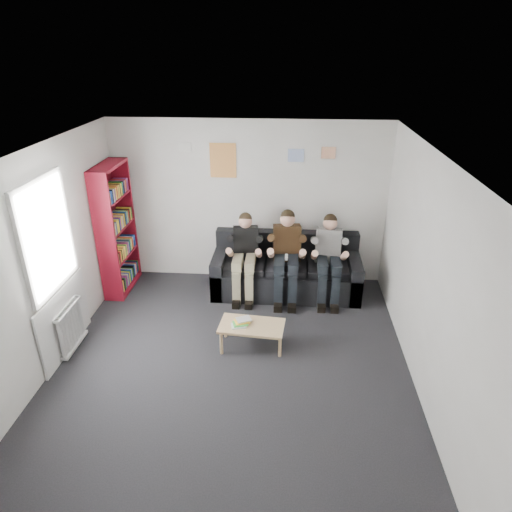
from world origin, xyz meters
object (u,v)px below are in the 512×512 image
(person_left, at_px, (245,257))
(person_right, at_px, (329,259))
(sofa, at_px, (286,272))
(bookshelf, at_px, (117,229))
(coffee_table, at_px, (252,327))
(person_middle, at_px, (286,257))

(person_left, height_order, person_right, person_right)
(person_left, distance_m, person_right, 1.32)
(sofa, distance_m, bookshelf, 2.81)
(coffee_table, relative_size, person_middle, 0.61)
(bookshelf, xyz_separation_m, person_left, (2.06, -0.09, -0.37))
(bookshelf, height_order, person_middle, bookshelf)
(person_middle, bearing_deg, person_left, 172.33)
(person_left, relative_size, person_middle, 0.95)
(coffee_table, bearing_deg, person_right, 52.07)
(sofa, xyz_separation_m, coffee_table, (-0.43, -1.61, -0.03))
(sofa, bearing_deg, person_middle, -90.00)
(coffee_table, distance_m, person_middle, 1.52)
(coffee_table, height_order, person_left, person_left)
(person_right, bearing_deg, person_left, -173.97)
(sofa, xyz_separation_m, bookshelf, (-2.72, -0.12, 0.72))
(sofa, bearing_deg, bookshelf, -177.49)
(sofa, relative_size, person_right, 1.74)
(bookshelf, relative_size, person_left, 1.55)
(sofa, distance_m, person_left, 0.78)
(bookshelf, height_order, coffee_table, bookshelf)
(coffee_table, height_order, person_middle, person_middle)
(sofa, height_order, person_middle, person_middle)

